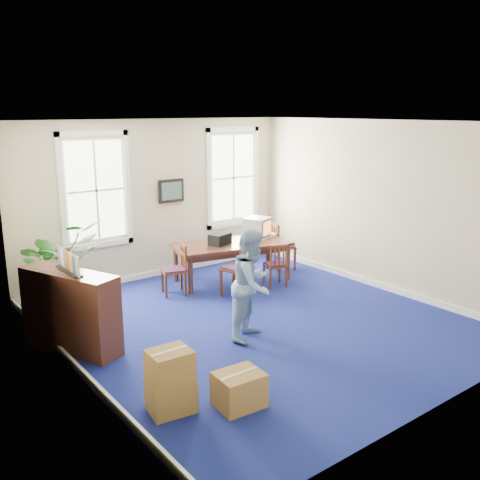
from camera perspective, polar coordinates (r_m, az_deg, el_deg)
floor at (r=8.83m, az=1.86°, el=-8.74°), size 6.50×6.50×0.00m
ceiling at (r=8.16m, az=2.04°, el=12.49°), size 6.50×6.50×0.00m
wall_back at (r=11.02m, az=-8.81°, el=4.32°), size 6.50×0.00×6.50m
wall_front at (r=6.26m, az=21.10°, el=-3.73°), size 6.50×0.00×6.50m
wall_left at (r=6.91m, az=-17.74°, el=-1.85°), size 0.00×6.50×6.50m
wall_right at (r=10.47m, az=14.81°, el=3.53°), size 0.00×6.50×6.50m
baseboard_back at (r=11.34m, az=-8.45°, el=-3.39°), size 6.00×0.04×0.12m
baseboard_left at (r=7.47m, az=-16.64°, el=-13.26°), size 0.04×6.50×0.12m
baseboard_right at (r=10.82m, az=14.21°, el=-4.53°), size 0.04×6.50×0.12m
window_left at (r=10.41m, az=-15.13°, el=5.12°), size 1.40×0.12×2.20m
window_right at (r=11.97m, az=-0.76°, el=6.68°), size 1.40×0.12×2.20m
wall_picture at (r=11.09m, az=-7.35°, el=5.22°), size 0.58×0.06×0.48m
conference_table at (r=10.77m, az=-0.84°, el=-2.33°), size 2.46×1.49×0.78m
crt_tv at (r=11.06m, az=1.82°, el=1.34°), size 0.64×0.66×0.43m
game_console at (r=11.26m, az=3.22°, el=0.58°), size 0.19×0.23×0.05m
equipment_bag at (r=10.54m, az=-2.16°, el=0.12°), size 0.51×0.41×0.22m
chair_near_left at (r=9.86m, az=-0.34°, el=-2.94°), size 0.62×0.62×1.09m
chair_near_right at (r=10.45m, az=3.79°, el=-2.60°), size 0.49×0.49×0.87m
chair_end_left at (r=10.04m, az=-7.11°, el=-3.16°), size 0.54×0.54×0.95m
chair_end_right at (r=11.57m, az=4.58°, el=-0.63°), size 0.55×0.55×1.02m
man at (r=8.00m, az=1.34°, el=-4.74°), size 1.03×0.95×1.68m
credenza at (r=8.06m, az=-17.63°, el=-6.98°), size 1.01×1.62×1.23m
brochure_rack at (r=7.83m, az=-17.88°, el=-1.64°), size 0.35×0.71×0.31m
potted_plant at (r=9.63m, az=-18.74°, el=-2.62°), size 1.70×1.58×1.57m
cardboard_boxes at (r=6.50m, az=-6.34°, el=-13.74°), size 1.44×1.44×0.78m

